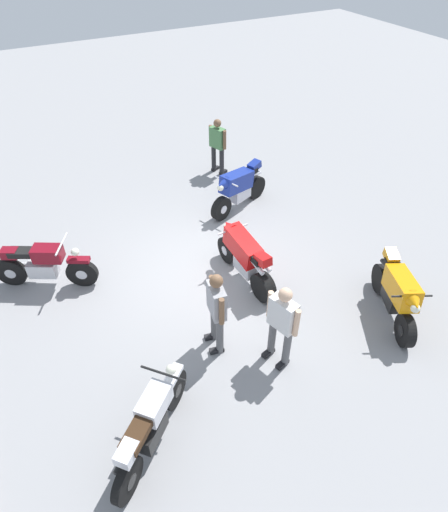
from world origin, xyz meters
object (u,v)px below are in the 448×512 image
(motorcycle_maroon_cruiser, at_px, (44,265))
(person_in_green_shirt, at_px, (218,144))
(person_in_white_shirt, at_px, (282,321))
(motorcycle_orange_sportbike, at_px, (397,292))
(person_in_gray_shirt, at_px, (217,308))
(motorcycle_red_sportbike, at_px, (245,256))
(motorcycle_silver_cruiser, at_px, (151,424))
(motorcycle_blue_sportbike, at_px, (239,187))

(motorcycle_maroon_cruiser, distance_m, person_in_green_shirt, 5.81)
(person_in_white_shirt, xyz_separation_m, person_in_green_shirt, (6.31, -2.07, -0.05))
(motorcycle_orange_sportbike, distance_m, person_in_gray_shirt, 3.41)
(motorcycle_red_sportbike, relative_size, person_in_green_shirt, 1.23)
(motorcycle_maroon_cruiser, xyz_separation_m, motorcycle_silver_cruiser, (-4.22, -0.70, 0.00))
(motorcycle_red_sportbike, height_order, motorcycle_maroon_cruiser, motorcycle_red_sportbike)
(person_in_gray_shirt, distance_m, person_in_white_shirt, 1.10)
(motorcycle_red_sportbike, distance_m, motorcycle_blue_sportbike, 2.66)
(motorcycle_red_sportbike, height_order, motorcycle_silver_cruiser, motorcycle_red_sportbike)
(person_in_white_shirt, bearing_deg, motorcycle_red_sportbike, -119.29)
(motorcycle_red_sportbike, bearing_deg, motorcycle_blue_sportbike, -29.68)
(motorcycle_silver_cruiser, distance_m, person_in_green_shirt, 8.13)
(motorcycle_blue_sportbike, relative_size, person_in_gray_shirt, 1.13)
(motorcycle_orange_sportbike, xyz_separation_m, person_in_white_shirt, (0.15, 2.47, 0.35))
(motorcycle_red_sportbike, bearing_deg, person_in_green_shirt, -23.24)
(motorcycle_silver_cruiser, xyz_separation_m, person_in_gray_shirt, (1.20, -1.66, 0.43))
(person_in_gray_shirt, bearing_deg, motorcycle_silver_cruiser, 45.99)
(person_in_green_shirt, bearing_deg, motorcycle_red_sportbike, -129.79)
(motorcycle_maroon_cruiser, bearing_deg, motorcycle_orange_sportbike, -6.02)
(motorcycle_maroon_cruiser, distance_m, person_in_white_shirt, 4.94)
(person_in_white_shirt, bearing_deg, motorcycle_orange_sportbike, 160.92)
(person_in_white_shirt, relative_size, person_in_green_shirt, 1.05)
(motorcycle_silver_cruiser, distance_m, person_in_gray_shirt, 2.09)
(motorcycle_orange_sportbike, relative_size, person_in_green_shirt, 1.15)
(motorcycle_maroon_cruiser, relative_size, motorcycle_silver_cruiser, 1.15)
(motorcycle_red_sportbike, bearing_deg, motorcycle_maroon_cruiser, 61.81)
(motorcycle_red_sportbike, bearing_deg, motorcycle_silver_cruiser, 127.21)
(motorcycle_silver_cruiser, relative_size, motorcycle_blue_sportbike, 0.87)
(motorcycle_orange_sportbike, relative_size, motorcycle_silver_cruiser, 1.12)
(person_in_gray_shirt, bearing_deg, motorcycle_orange_sportbike, 174.38)
(motorcycle_orange_sportbike, distance_m, motorcycle_blue_sportbike, 4.66)
(motorcycle_orange_sportbike, bearing_deg, person_in_white_shirt, -67.19)
(motorcycle_blue_sportbike, xyz_separation_m, person_in_green_shirt, (1.87, -0.37, 0.30))
(motorcycle_red_sportbike, height_order, person_in_white_shirt, person_in_white_shirt)
(motorcycle_silver_cruiser, bearing_deg, motorcycle_orange_sportbike, -38.61)
(person_in_gray_shirt, bearing_deg, motorcycle_maroon_cruiser, -41.94)
(motorcycle_orange_sportbike, height_order, motorcycle_silver_cruiser, motorcycle_orange_sportbike)
(motorcycle_silver_cruiser, height_order, person_in_gray_shirt, person_in_gray_shirt)
(motorcycle_maroon_cruiser, relative_size, motorcycle_blue_sportbike, 1.00)
(motorcycle_silver_cruiser, height_order, person_in_green_shirt, person_in_green_shirt)
(motorcycle_orange_sportbike, xyz_separation_m, motorcycle_red_sportbike, (2.21, 1.97, 0.00))
(motorcycle_orange_sportbike, distance_m, motorcycle_maroon_cruiser, 6.86)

